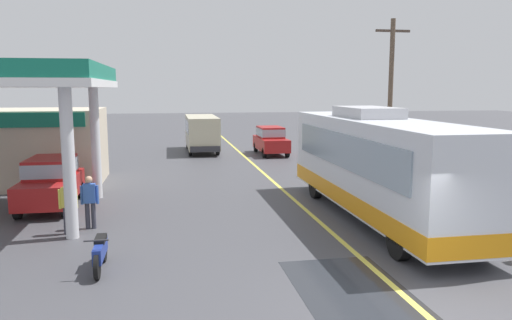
{
  "coord_description": "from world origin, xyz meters",
  "views": [
    {
      "loc": [
        -4.8,
        -8.28,
        4.31
      ],
      "look_at": [
        -1.5,
        10.0,
        1.6
      ],
      "focal_mm": 34.34,
      "sensor_mm": 36.0,
      "label": 1
    }
  ],
  "objects": [
    {
      "name": "ground",
      "position": [
        0.0,
        20.0,
        0.0
      ],
      "size": [
        120.0,
        120.0,
        0.0
      ],
      "primitive_type": "plane",
      "color": "#424247"
    },
    {
      "name": "lane_divider_stripe",
      "position": [
        0.0,
        15.0,
        0.0
      ],
      "size": [
        0.16,
        50.0,
        0.01
      ],
      "primitive_type": "cube",
      "color": "#D8CC4C",
      "rests_on": "ground"
    },
    {
      "name": "wet_puddle_patch",
      "position": [
        -0.97,
        1.27,
        0.0
      ],
      "size": [
        2.38,
        3.86,
        0.01
      ],
      "primitive_type": "cube",
      "color": "#26282D",
      "rests_on": "ground"
    },
    {
      "name": "coach_bus_main",
      "position": [
        2.03,
        6.77,
        1.72
      ],
      "size": [
        2.6,
        11.04,
        3.69
      ],
      "color": "silver",
      "rests_on": "ground"
    },
    {
      "name": "gas_station_roadside",
      "position": [
        -11.32,
        13.14,
        2.63
      ],
      "size": [
        9.1,
        11.95,
        5.1
      ],
      "color": "#147259",
      "rests_on": "ground"
    },
    {
      "name": "car_at_pump",
      "position": [
        -9.06,
        10.35,
        1.01
      ],
      "size": [
        1.7,
        4.2,
        1.82
      ],
      "color": "maroon",
      "rests_on": "ground"
    },
    {
      "name": "minibus_opposing_lane",
      "position": [
        -2.52,
        25.4,
        1.47
      ],
      "size": [
        2.04,
        6.13,
        2.44
      ],
      "color": "#BFB799",
      "rests_on": "ground"
    },
    {
      "name": "motorcycle_parked_forecourt",
      "position": [
        -6.47,
        3.47,
        0.44
      ],
      "size": [
        0.55,
        1.8,
        0.92
      ],
      "color": "black",
      "rests_on": "ground"
    },
    {
      "name": "pedestrian_near_pump",
      "position": [
        -7.24,
        7.16,
        0.93
      ],
      "size": [
        0.55,
        0.22,
        1.66
      ],
      "color": "#33333F",
      "rests_on": "ground"
    },
    {
      "name": "pedestrian_by_shop",
      "position": [
        -7.78,
        6.69,
        0.93
      ],
      "size": [
        0.55,
        0.22,
        1.66
      ],
      "color": "#33333F",
      "rests_on": "ground"
    },
    {
      "name": "car_trailing_behind_bus",
      "position": [
        1.88,
        23.23,
        1.01
      ],
      "size": [
        1.7,
        4.2,
        1.82
      ],
      "color": "maroon",
      "rests_on": "ground"
    },
    {
      "name": "utility_pole_roadside",
      "position": [
        6.41,
        15.24,
        4.07
      ],
      "size": [
        1.8,
        0.24,
        7.78
      ],
      "color": "brown",
      "rests_on": "ground"
    }
  ]
}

